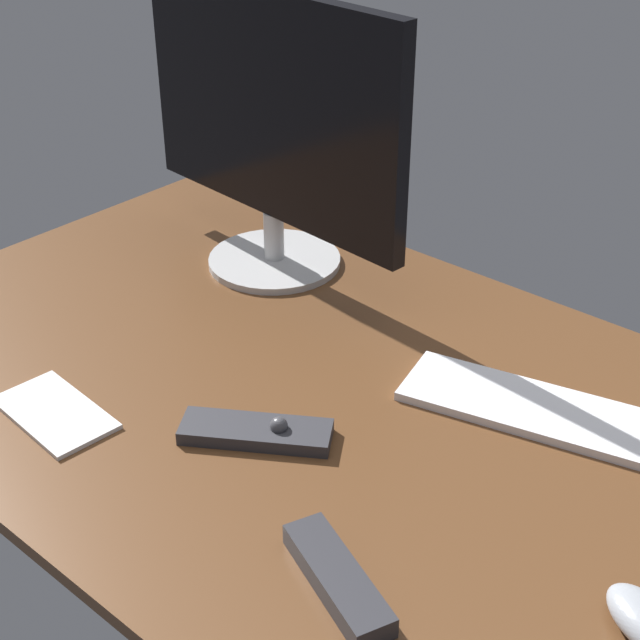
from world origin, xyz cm
name	(u,v)px	position (x,y,z in cm)	size (l,w,h in cm)	color
desk	(327,402)	(0.00, 0.00, 1.00)	(140.00, 84.00, 2.00)	brown
monitor	(271,125)	(-31.24, 22.79, 25.88)	(54.35, 21.87, 44.35)	#BABABA
keyboard	(543,411)	(23.59, 14.97, 2.61)	(36.42, 11.30, 1.22)	white
media_remote	(257,432)	(-0.60, -12.48, 2.96)	(18.92, 15.16, 3.28)	#2D2D33
tv_remote	(337,579)	(22.80, -24.69, 3.27)	(16.61, 4.59, 2.53)	#2D2D33
notepad	(55,413)	(-23.44, -26.25, 2.31)	(16.94, 9.29, 0.62)	silver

